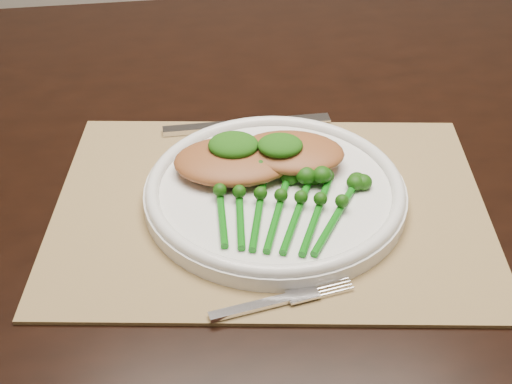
{
  "coord_description": "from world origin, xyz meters",
  "views": [
    {
      "loc": [
        -0.11,
        -0.78,
        1.25
      ],
      "look_at": [
        -0.11,
        -0.17,
        0.78
      ],
      "focal_mm": 50.0,
      "sensor_mm": 36.0,
      "label": 1
    }
  ],
  "objects_px": {
    "placemat": "(270,207)",
    "chicken_fillet_left": "(234,161)",
    "dinner_plate": "(275,191)",
    "broccolini_bundle": "(278,212)",
    "dining_table": "(287,320)"
  },
  "relations": [
    {
      "from": "dining_table",
      "to": "dinner_plate",
      "type": "relative_size",
      "value": 5.86
    },
    {
      "from": "placemat",
      "to": "chicken_fillet_left",
      "type": "relative_size",
      "value": 3.47
    },
    {
      "from": "dining_table",
      "to": "placemat",
      "type": "height_order",
      "value": "placemat"
    },
    {
      "from": "dinner_plate",
      "to": "broccolini_bundle",
      "type": "distance_m",
      "value": 0.05
    },
    {
      "from": "placemat",
      "to": "dinner_plate",
      "type": "relative_size",
      "value": 1.64
    },
    {
      "from": "placemat",
      "to": "dinner_plate",
      "type": "distance_m",
      "value": 0.02
    },
    {
      "from": "dining_table",
      "to": "chicken_fillet_left",
      "type": "relative_size",
      "value": 12.42
    },
    {
      "from": "dinner_plate",
      "to": "broccolini_bundle",
      "type": "relative_size",
      "value": 1.61
    },
    {
      "from": "placemat",
      "to": "chicken_fillet_left",
      "type": "xyz_separation_m",
      "value": [
        -0.04,
        0.04,
        0.03
      ]
    },
    {
      "from": "dinner_plate",
      "to": "chicken_fillet_left",
      "type": "xyz_separation_m",
      "value": [
        -0.05,
        0.03,
        0.02
      ]
    },
    {
      "from": "dinner_plate",
      "to": "broccolini_bundle",
      "type": "xyz_separation_m",
      "value": [
        0.0,
        -0.05,
        0.01
      ]
    },
    {
      "from": "chicken_fillet_left",
      "to": "broccolini_bundle",
      "type": "xyz_separation_m",
      "value": [
        0.05,
        -0.08,
        -0.01
      ]
    },
    {
      "from": "dinner_plate",
      "to": "placemat",
      "type": "bearing_deg",
      "value": -119.21
    },
    {
      "from": "chicken_fillet_left",
      "to": "dinner_plate",
      "type": "bearing_deg",
      "value": -38.69
    },
    {
      "from": "chicken_fillet_left",
      "to": "placemat",
      "type": "bearing_deg",
      "value": -49.18
    }
  ]
}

